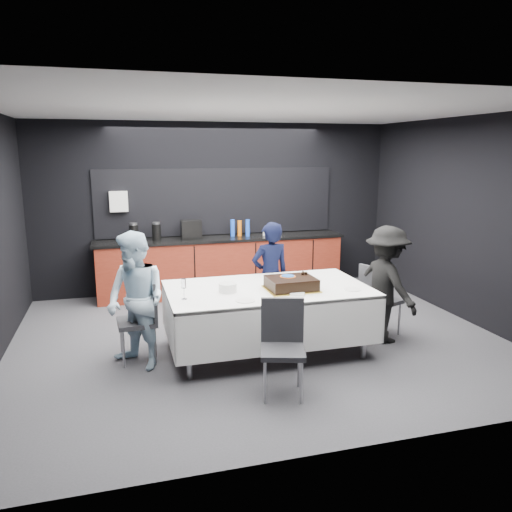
% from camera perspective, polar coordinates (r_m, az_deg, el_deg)
% --- Properties ---
extents(ground, '(6.00, 6.00, 0.00)m').
position_cam_1_polar(ground, '(6.40, 0.25, -9.41)').
color(ground, '#434248').
rests_on(ground, ground).
extents(room_shell, '(6.04, 5.04, 2.82)m').
position_cam_1_polar(room_shell, '(5.99, 0.26, 7.41)').
color(room_shell, white).
rests_on(room_shell, ground).
extents(kitchenette, '(4.10, 0.64, 2.05)m').
position_cam_1_polar(kitchenette, '(8.31, -4.05, -0.55)').
color(kitchenette, maroon).
rests_on(kitchenette, ground).
extents(party_table, '(2.32, 1.32, 0.78)m').
position_cam_1_polar(party_table, '(5.83, 1.33, -4.91)').
color(party_table, '#99999E').
rests_on(party_table, ground).
extents(cake_assembly, '(0.58, 0.48, 0.18)m').
position_cam_1_polar(cake_assembly, '(5.69, 4.05, -3.16)').
color(cake_assembly, gold).
rests_on(cake_assembly, party_table).
extents(plate_stack, '(0.20, 0.20, 0.10)m').
position_cam_1_polar(plate_stack, '(5.60, -3.25, -3.62)').
color(plate_stack, white).
rests_on(plate_stack, party_table).
extents(loose_plate_near, '(0.21, 0.21, 0.01)m').
position_cam_1_polar(loose_plate_near, '(5.28, -1.25, -5.11)').
color(loose_plate_near, white).
rests_on(loose_plate_near, party_table).
extents(loose_plate_right_a, '(0.18, 0.18, 0.01)m').
position_cam_1_polar(loose_plate_right_a, '(6.18, 6.66, -2.65)').
color(loose_plate_right_a, white).
rests_on(loose_plate_right_a, party_table).
extents(loose_plate_right_b, '(0.19, 0.19, 0.01)m').
position_cam_1_polar(loose_plate_right_b, '(5.79, 10.93, -3.77)').
color(loose_plate_right_b, white).
rests_on(loose_plate_right_b, party_table).
extents(loose_plate_far, '(0.18, 0.18, 0.01)m').
position_cam_1_polar(loose_plate_far, '(6.09, 1.69, -2.79)').
color(loose_plate_far, white).
rests_on(loose_plate_far, party_table).
extents(fork_pile, '(0.18, 0.15, 0.02)m').
position_cam_1_polar(fork_pile, '(5.49, 4.75, -4.38)').
color(fork_pile, white).
rests_on(fork_pile, party_table).
extents(champagne_flute, '(0.06, 0.06, 0.22)m').
position_cam_1_polar(champagne_flute, '(5.35, -8.26, -3.28)').
color(champagne_flute, white).
rests_on(champagne_flute, party_table).
extents(chair_left, '(0.44, 0.44, 0.92)m').
position_cam_1_polar(chair_left, '(5.77, -12.70, -6.51)').
color(chair_left, '#2A2B2F').
rests_on(chair_left, ground).
extents(chair_right, '(0.54, 0.54, 0.92)m').
position_cam_1_polar(chair_right, '(6.53, 13.69, -4.39)').
color(chair_right, '#2A2B2F').
rests_on(chair_right, ground).
extents(chair_near, '(0.52, 0.52, 0.92)m').
position_cam_1_polar(chair_near, '(4.90, 3.05, -9.55)').
color(chair_near, '#2A2B2F').
rests_on(chair_near, ground).
extents(person_center, '(0.57, 0.41, 1.44)m').
position_cam_1_polar(person_center, '(6.56, 1.64, -2.31)').
color(person_center, black).
rests_on(person_center, ground).
extents(person_left, '(0.90, 0.92, 1.50)m').
position_cam_1_polar(person_left, '(5.53, -13.54, -5.01)').
color(person_left, silver).
rests_on(person_left, ground).
extents(person_right, '(0.72, 1.03, 1.45)m').
position_cam_1_polar(person_right, '(6.33, 14.69, -3.17)').
color(person_right, black).
rests_on(person_right, ground).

